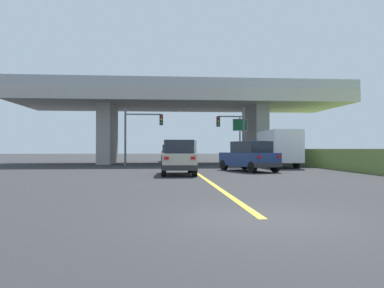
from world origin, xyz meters
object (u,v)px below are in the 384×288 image
Objects in this scene: semi_truck_distant at (188,149)px; sedan_oncoming at (169,153)px; traffic_signal_farside at (139,128)px; highway_sign at (240,130)px; box_truck at (276,148)px; traffic_signal_nearside at (234,130)px; suv_lead at (178,157)px; suv_crossing at (249,156)px.

sedan_oncoming is at bearing -101.01° from semi_truck_distant.
highway_sign is (9.86, 3.39, 0.07)m from traffic_signal_farside.
traffic_signal_nearside reaches higher than box_truck.
sedan_oncoming is (-8.64, 13.97, -0.58)m from box_truck.
highway_sign is at bearing -82.21° from semi_truck_distant.
highway_sign is at bearing 18.98° from traffic_signal_farside.
suv_crossing is at bearing 30.83° from suv_lead.
traffic_signal_nearside reaches higher than semi_truck_distant.
sedan_oncoming is 0.82× the size of traffic_signal_nearside.
traffic_signal_farside is at bearing 166.03° from box_truck.
suv_lead is 16.64m from highway_sign.
box_truck is 4.89m from traffic_signal_nearside.
suv_crossing is at bearing -47.35° from traffic_signal_farside.
traffic_signal_farside is 0.74× the size of semi_truck_distant.
traffic_signal_farside reaches higher than suv_lead.
traffic_signal_nearside is (5.82, -10.37, 2.30)m from sedan_oncoming.
traffic_signal_nearside is at bearing 64.82° from suv_lead.
suv_crossing and sedan_oncoming have the same top height.
traffic_signal_nearside is at bearing 4.69° from traffic_signal_farside.
traffic_signal_farside is 1.11× the size of highway_sign.
semi_truck_distant is at bearing 97.79° from highway_sign.
sedan_oncoming is 10.62m from highway_sign.
suv_lead is at bearing -134.69° from box_truck.
box_truck reaches higher than suv_lead.
highway_sign reaches higher than suv_lead.
box_truck is 6.76m from highway_sign.
traffic_signal_farside is 29.54m from semi_truck_distant.
box_truck is 1.67× the size of sedan_oncoming.
suv_lead and sedan_oncoming have the same top height.
traffic_signal_nearside reaches higher than traffic_signal_farside.
suv_crossing is 0.99× the size of traffic_signal_farside.
suv_lead is 0.99× the size of sedan_oncoming.
semi_truck_distant is (3.40, 40.35, 0.53)m from suv_lead.
sedan_oncoming is at bearing 121.73° from box_truck.
box_truck is at bearing -74.67° from highway_sign.
sedan_oncoming is (-4.99, 19.70, -0.00)m from suv_crossing.
traffic_signal_farside reaches higher than suv_crossing.
highway_sign is at bearing -48.04° from sedan_oncoming.
highway_sign is (1.10, 2.67, 0.11)m from traffic_signal_nearside.
box_truck is 16.43m from sedan_oncoming.
suv_crossing is at bearing -122.46° from box_truck.
box_truck is (8.59, 8.69, 0.58)m from suv_lead.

